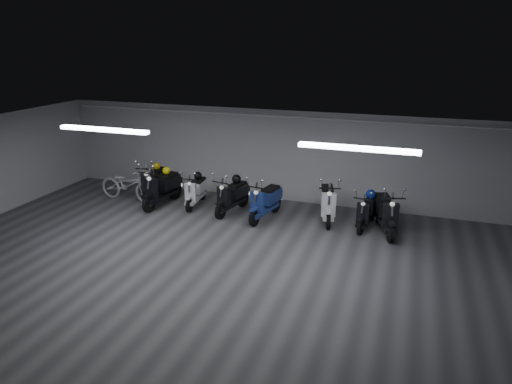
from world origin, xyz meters
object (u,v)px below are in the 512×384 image
(scooter_0, at_px, (154,177))
(scooter_1, at_px, (162,182))
(scooter_3, at_px, (232,191))
(helmet_3, at_px, (236,179))
(helmet_2, at_px, (198,176))
(scooter_8, at_px, (386,206))
(scooter_6, at_px, (328,196))
(scooter_2, at_px, (196,186))
(helmet_0, at_px, (157,166))
(helmet_1, at_px, (371,194))
(scooter_4, at_px, (265,196))
(bicycle, at_px, (127,181))
(helmet_4, at_px, (166,171))
(scooter_7, at_px, (368,206))

(scooter_0, height_order, scooter_1, scooter_1)
(scooter_3, relative_size, helmet_3, 6.59)
(scooter_0, xyz_separation_m, helmet_2, (1.46, 0.10, 0.17))
(scooter_8, xyz_separation_m, helmet_2, (-5.54, 0.43, 0.17))
(scooter_3, relative_size, scooter_6, 0.94)
(scooter_1, relative_size, scooter_2, 1.19)
(helmet_0, height_order, helmet_2, helmet_0)
(scooter_3, bearing_deg, helmet_1, 16.89)
(scooter_1, distance_m, scooter_6, 4.94)
(scooter_3, distance_m, scooter_8, 4.28)
(helmet_3, bearing_deg, helmet_0, 173.61)
(scooter_1, relative_size, scooter_8, 1.02)
(scooter_3, bearing_deg, scooter_4, 3.40)
(scooter_4, relative_size, helmet_2, 7.54)
(scooter_0, height_order, helmet_1, scooter_0)
(scooter_0, relative_size, helmet_1, 7.37)
(bicycle, distance_m, helmet_4, 1.34)
(scooter_2, bearing_deg, scooter_3, -12.90)
(scooter_3, distance_m, scooter_6, 2.73)
(scooter_1, relative_size, bicycle, 1.00)
(scooter_1, distance_m, helmet_4, 0.40)
(scooter_7, relative_size, helmet_2, 6.66)
(bicycle, bearing_deg, helmet_1, -81.59)
(bicycle, height_order, helmet_0, bicycle)
(scooter_1, height_order, scooter_7, scooter_1)
(scooter_1, height_order, helmet_0, scooter_1)
(scooter_1, distance_m, scooter_7, 6.02)
(helmet_0, bearing_deg, scooter_2, -14.40)
(helmet_1, bearing_deg, scooter_3, -174.96)
(helmet_0, bearing_deg, scooter_6, -2.76)
(scooter_1, bearing_deg, scooter_8, 7.45)
(scooter_1, bearing_deg, scooter_0, 146.74)
(scooter_0, height_order, helmet_3, scooter_0)
(scooter_2, relative_size, scooter_4, 0.91)
(scooter_8, distance_m, helmet_3, 4.25)
(scooter_3, height_order, helmet_2, scooter_3)
(helmet_0, bearing_deg, scooter_4, -10.57)
(bicycle, xyz_separation_m, helmet_0, (0.68, 0.65, 0.37))
(scooter_4, bearing_deg, helmet_2, 177.69)
(scooter_4, xyz_separation_m, helmet_4, (-3.24, 0.29, 0.35))
(scooter_1, relative_size, helmet_4, 8.18)
(helmet_2, relative_size, helmet_3, 0.90)
(scooter_8, height_order, helmet_4, scooter_8)
(scooter_2, bearing_deg, scooter_1, -168.16)
(scooter_7, bearing_deg, helmet_0, -173.62)
(scooter_1, xyz_separation_m, scooter_7, (6.02, 0.25, -0.13))
(scooter_6, distance_m, helmet_3, 2.67)
(scooter_6, relative_size, helmet_2, 7.81)
(helmet_1, bearing_deg, scooter_0, -179.56)
(helmet_1, height_order, helmet_3, helmet_3)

